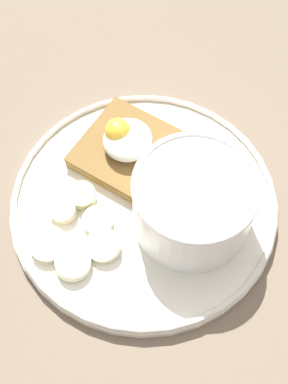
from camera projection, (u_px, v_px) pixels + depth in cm
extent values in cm
cube|color=#6E5F4E|center=(144.00, 211.00, 55.09)|extent=(120.00, 120.00, 2.00)
cylinder|color=silver|center=(144.00, 204.00, 53.77)|extent=(26.68, 26.68, 1.00)
torus|color=silver|center=(144.00, 200.00, 53.08)|extent=(26.48, 26.48, 0.60)
cylinder|color=white|center=(191.00, 207.00, 49.22)|extent=(11.29, 11.29, 6.74)
torus|color=white|center=(194.00, 190.00, 46.28)|extent=(11.49, 11.49, 0.60)
cylinder|color=white|center=(191.00, 209.00, 49.52)|extent=(9.89, 9.89, 5.67)
ellipsoid|color=white|center=(193.00, 196.00, 47.22)|extent=(9.40, 9.40, 1.20)
ellipsoid|color=#C1B29D|center=(184.00, 194.00, 46.84)|extent=(2.27, 2.01, 0.82)
ellipsoid|color=tan|center=(193.00, 166.00, 48.39)|extent=(1.16, 1.53, 0.58)
ellipsoid|color=tan|center=(164.00, 197.00, 46.78)|extent=(1.75, 1.65, 0.63)
ellipsoid|color=#8B6547|center=(186.00, 210.00, 46.22)|extent=(1.34, 1.49, 0.54)
ellipsoid|color=#90714E|center=(206.00, 179.00, 47.73)|extent=(1.50, 1.44, 0.55)
cube|color=brown|center=(128.00, 147.00, 54.84)|extent=(10.87, 10.87, 0.30)
cube|color=#A0763D|center=(128.00, 151.00, 55.40)|extent=(10.66, 10.66, 1.49)
ellipsoid|color=white|center=(128.00, 140.00, 53.65)|extent=(5.17, 4.99, 2.52)
sphere|color=yellow|center=(118.00, 131.00, 53.23)|extent=(2.65, 2.65, 2.65)
cylinder|color=#F3E7C0|center=(98.00, 221.00, 51.75)|extent=(3.38, 3.33, 1.13)
cylinder|color=#BDB495|center=(98.00, 219.00, 51.35)|extent=(0.60, 0.60, 0.16)
cylinder|color=#EEEFC4|center=(73.00, 264.00, 49.48)|extent=(4.74, 4.71, 1.42)
cylinder|color=#B9BA99|center=(72.00, 262.00, 49.03)|extent=(0.85, 0.84, 0.19)
cylinder|color=beige|center=(63.00, 210.00, 52.16)|extent=(3.64, 3.59, 1.41)
cylinder|color=#B5AB8C|center=(62.00, 208.00, 51.70)|extent=(0.65, 0.64, 0.18)
cylinder|color=beige|center=(82.00, 196.00, 52.79)|extent=(3.87, 3.82, 1.75)
cylinder|color=#B6B483|center=(82.00, 192.00, 52.19)|extent=(0.68, 0.68, 0.19)
cylinder|color=beige|center=(48.00, 244.00, 50.33)|extent=(5.00, 5.02, 1.69)
cylinder|color=#BCB48C|center=(47.00, 242.00, 49.84)|extent=(0.89, 0.89, 0.23)
cylinder|color=#EDEAB9|center=(103.00, 246.00, 50.27)|extent=(4.23, 4.14, 1.66)
cylinder|color=#B8B790|center=(103.00, 244.00, 49.80)|extent=(0.75, 0.74, 0.23)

